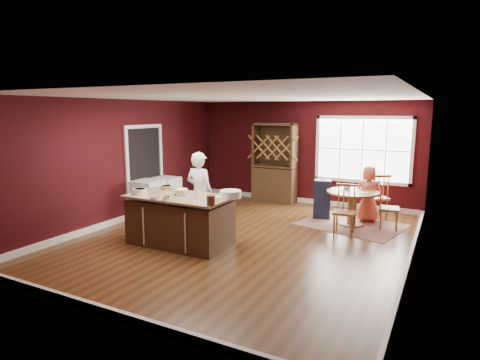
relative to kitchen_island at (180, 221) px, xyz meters
The scene contains 27 objects.
room_shell 1.55m from the kitchen_island, 43.94° to the left, with size 7.00×7.00×7.00m.
window 5.07m from the kitchen_island, 61.03° to the left, with size 2.36×0.10×1.66m, color white, non-canonical shape.
doorway 2.60m from the kitchen_island, 144.57° to the left, with size 0.08×1.26×2.13m, color white, non-canonical shape.
kitchen_island is the anchor object (origin of this frame).
dining_table 3.75m from the kitchen_island, 47.24° to the left, with size 1.10×1.10×0.75m.
baker 0.85m from the kitchen_island, 94.28° to the left, with size 0.60×0.40×1.65m, color white.
layer_cake 0.54m from the kitchen_island, 59.34° to the left, with size 0.29×0.29×0.12m, color silver, non-canonical shape.
bowl_blue 0.93m from the kitchen_island, 163.20° to the right, with size 0.26×0.26×0.10m, color white.
bowl_yellow 0.84m from the kitchen_island, 148.79° to the left, with size 0.22×0.22×0.08m, color #AC6D44.
bowl_pink 0.71m from the kitchen_island, 116.77° to the right, with size 0.13×0.13×0.05m, color silver.
bowl_olive 0.65m from the kitchen_island, 86.04° to the right, with size 0.15×0.15×0.06m, color silver.
drinking_glass 0.72m from the kitchen_island, 13.85° to the right, with size 0.07×0.07×0.14m, color silver.
dinner_plate 0.82m from the kitchen_island, ahead, with size 0.26×0.26×0.02m, color #FBF1CB.
white_tub 1.10m from the kitchen_island, 16.79° to the left, with size 0.38×0.38×0.13m, color silver.
stoneware_crock 1.16m from the kitchen_island, 23.55° to the right, with size 0.14×0.14×0.17m, color #492F1C.
rug 3.77m from the kitchen_island, 47.24° to the left, with size 2.04×1.57×0.01m, color brown.
chair_east 4.33m from the kitchen_island, 40.43° to the left, with size 0.41×0.39×0.98m, color olive, non-canonical shape.
chair_south 3.22m from the kitchen_island, 37.30° to the left, with size 0.43×0.41×1.03m, color brown, non-canonical shape.
chair_north 4.61m from the kitchen_island, 50.69° to the left, with size 0.45×0.42×1.06m, color brown, non-canonical shape.
seated_woman 4.27m from the kitchen_island, 49.23° to the left, with size 0.62×0.40×1.26m, color #DE664F.
high_chair 3.54m from the kitchen_island, 59.62° to the left, with size 0.38×0.38×0.93m, color black, non-canonical shape.
toddler 3.60m from the kitchen_island, 59.95° to the left, with size 0.18×0.14×0.26m, color #8CA5BF, non-canonical shape.
table_plate 3.84m from the kitchen_island, 43.18° to the left, with size 0.20×0.20×0.01m, color beige.
table_cup 3.77m from the kitchen_island, 50.68° to the left, with size 0.13×0.13×0.10m, color silver.
hutch 4.14m from the kitchen_island, 87.71° to the left, with size 1.16×0.48×2.13m, color black.
washer 2.08m from the kitchen_island, 146.48° to the left, with size 0.61×0.59×0.88m, color silver.
dryer 2.49m from the kitchen_island, 134.13° to the left, with size 0.59×0.57×0.86m, color white.
Camera 1 is at (3.40, -6.70, 2.44)m, focal length 30.00 mm.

